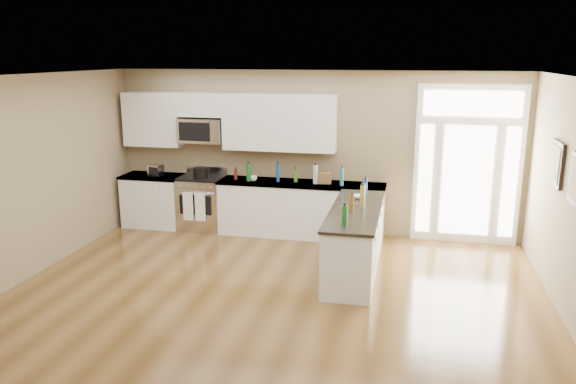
# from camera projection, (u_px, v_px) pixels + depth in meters

# --- Properties ---
(ground) EXTENTS (8.00, 8.00, 0.00)m
(ground) POSITION_uv_depth(u_px,v_px,m) (249.00, 338.00, 6.21)
(ground) COLOR #543817
(room_shell) EXTENTS (8.00, 8.00, 8.00)m
(room_shell) POSITION_uv_depth(u_px,v_px,m) (246.00, 188.00, 5.80)
(room_shell) COLOR #8D7B59
(room_shell) RESTS_ON ground
(back_cabinet_left) EXTENTS (1.10, 0.66, 0.94)m
(back_cabinet_left) POSITION_uv_depth(u_px,v_px,m) (155.00, 202.00, 10.21)
(back_cabinet_left) COLOR white
(back_cabinet_left) RESTS_ON ground
(back_cabinet_right) EXTENTS (2.85, 0.66, 0.94)m
(back_cabinet_right) POSITION_uv_depth(u_px,v_px,m) (301.00, 211.00, 9.63)
(back_cabinet_right) COLOR white
(back_cabinet_right) RESTS_ON ground
(peninsula_cabinet) EXTENTS (0.69, 2.32, 0.94)m
(peninsula_cabinet) POSITION_uv_depth(u_px,v_px,m) (355.00, 242.00, 8.03)
(peninsula_cabinet) COLOR white
(peninsula_cabinet) RESTS_ON ground
(upper_cabinet_left) EXTENTS (1.04, 0.33, 0.95)m
(upper_cabinet_left) POSITION_uv_depth(u_px,v_px,m) (153.00, 119.00, 9.99)
(upper_cabinet_left) COLOR white
(upper_cabinet_left) RESTS_ON room_shell
(upper_cabinet_right) EXTENTS (1.94, 0.33, 0.95)m
(upper_cabinet_right) POSITION_uv_depth(u_px,v_px,m) (279.00, 123.00, 9.50)
(upper_cabinet_right) COLOR white
(upper_cabinet_right) RESTS_ON room_shell
(upper_cabinet_short) EXTENTS (0.82, 0.33, 0.40)m
(upper_cabinet_short) POSITION_uv_depth(u_px,v_px,m) (202.00, 105.00, 9.73)
(upper_cabinet_short) COLOR white
(upper_cabinet_short) RESTS_ON room_shell
(microwave) EXTENTS (0.78, 0.41, 0.42)m
(microwave) POSITION_uv_depth(u_px,v_px,m) (202.00, 130.00, 9.80)
(microwave) COLOR silver
(microwave) RESTS_ON room_shell
(entry_door) EXTENTS (1.70, 0.10, 2.60)m
(entry_door) POSITION_uv_depth(u_px,v_px,m) (467.00, 165.00, 9.10)
(entry_door) COLOR white
(entry_door) RESTS_ON ground
(wall_art_near) EXTENTS (0.05, 0.58, 0.58)m
(wall_art_near) POSITION_uv_depth(u_px,v_px,m) (556.00, 164.00, 7.15)
(wall_art_near) COLOR black
(wall_art_near) RESTS_ON room_shell
(kitchen_range) EXTENTS (0.77, 0.69, 1.08)m
(kitchen_range) POSITION_uv_depth(u_px,v_px,m) (202.00, 203.00, 10.00)
(kitchen_range) COLOR silver
(kitchen_range) RESTS_ON ground
(stockpot) EXTENTS (0.27, 0.27, 0.20)m
(stockpot) POSITION_uv_depth(u_px,v_px,m) (201.00, 172.00, 9.79)
(stockpot) COLOR black
(stockpot) RESTS_ON kitchen_range
(toaster_oven) EXTENTS (0.27, 0.23, 0.21)m
(toaster_oven) POSITION_uv_depth(u_px,v_px,m) (156.00, 170.00, 9.99)
(toaster_oven) COLOR silver
(toaster_oven) RESTS_ON back_cabinet_left
(cardboard_box) EXTENTS (0.24, 0.18, 0.18)m
(cardboard_box) POSITION_uv_depth(u_px,v_px,m) (325.00, 178.00, 9.44)
(cardboard_box) COLOR brown
(cardboard_box) RESTS_ON back_cabinet_right
(bowl_left) EXTENTS (0.24, 0.24, 0.05)m
(bowl_left) POSITION_uv_depth(u_px,v_px,m) (159.00, 172.00, 10.19)
(bowl_left) COLOR white
(bowl_left) RESTS_ON back_cabinet_left
(bowl_peninsula) EXTENTS (0.18, 0.18, 0.05)m
(bowl_peninsula) POSITION_uv_depth(u_px,v_px,m) (359.00, 197.00, 8.45)
(bowl_peninsula) COLOR white
(bowl_peninsula) RESTS_ON peninsula_cabinet
(cup_counter) EXTENTS (0.13, 0.13, 0.09)m
(cup_counter) POSITION_uv_depth(u_px,v_px,m) (254.00, 178.00, 9.62)
(cup_counter) COLOR white
(cup_counter) RESTS_ON back_cabinet_right
(counter_bottles) EXTENTS (2.37, 2.39, 0.32)m
(counter_bottles) POSITION_uv_depth(u_px,v_px,m) (314.00, 184.00, 8.79)
(counter_bottles) COLOR #19591E
(counter_bottles) RESTS_ON back_cabinet_right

